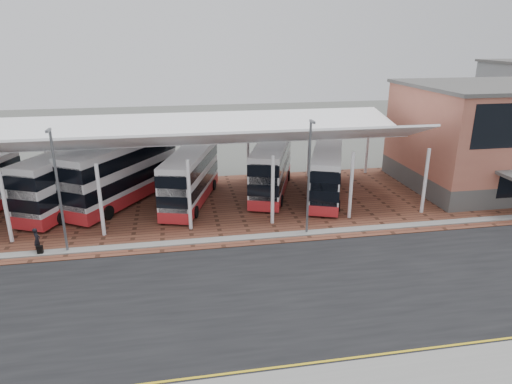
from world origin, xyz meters
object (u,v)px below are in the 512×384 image
bus_3 (190,178)px  bus_4 (271,168)px  pedestrian (37,240)px  bus_1 (73,179)px  bus_2 (123,173)px  bus_5 (326,174)px  terminal (508,135)px

bus_3 → bus_4: size_ratio=0.97×
pedestrian → bus_1: bearing=-10.5°
bus_2 → bus_5: 16.99m
bus_1 → bus_4: (16.34, 0.57, -0.12)m
bus_5 → pedestrian: (-21.53, -6.67, -1.26)m
bus_2 → bus_3: 5.64m
bus_1 → bus_3: (9.26, -0.79, -0.19)m
bus_1 → pedestrian: (-0.87, -8.22, -1.52)m
bus_3 → bus_2: bearing=-176.5°
bus_2 → bus_3: bearing=18.7°
bus_4 → bus_1: bearing=-159.1°
terminal → bus_5: bearing=-177.9°
terminal → pedestrian: terminal is taller
bus_2 → bus_4: bearing=32.5°
bus_3 → bus_4: bus_4 is taller
bus_3 → bus_4: (7.08, 1.36, 0.07)m
bus_1 → pedestrian: size_ratio=7.12×
bus_2 → pedestrian: bearing=-85.8°
terminal → bus_2: bearing=177.6°
bus_2 → bus_1: bearing=-139.8°
bus_1 → bus_4: bus_1 is taller
bus_3 → pedestrian: bus_3 is taller
terminal → bus_5: terminal is taller
bus_3 → pedestrian: 12.63m
bus_1 → bus_5: bearing=20.6°
bus_1 → bus_3: bus_1 is taller
terminal → bus_3: (-28.69, 0.11, -2.47)m
terminal → pedestrian: bearing=-169.3°
terminal → bus_5: (-17.30, -0.65, -2.54)m
bus_2 → bus_4: bus_2 is taller
bus_5 → terminal: bearing=22.9°
bus_1 → bus_2: (3.80, 0.53, 0.15)m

